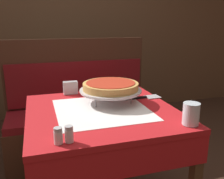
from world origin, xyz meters
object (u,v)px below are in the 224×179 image
object	(u,v)px
pizza_pan_stand	(111,91)
deep_dish_pizza	(111,86)
napkin_holder	(70,88)
dining_table_front	(102,126)
salt_shaker	(58,136)
pepper_shaker	(69,134)
dining_table_rear	(62,77)
pizza_server	(144,97)
water_glass_near	(191,114)
condiment_caddy	(53,62)
booth_bench	(81,124)

from	to	relation	value
pizza_pan_stand	deep_dish_pizza	distance (m)	0.03
pizza_pan_stand	napkin_holder	world-z (taller)	napkin_holder
dining_table_front	salt_shaker	distance (m)	0.48
pepper_shaker	pizza_pan_stand	bearing A→B (deg)	55.38
dining_table_rear	pizza_server	size ratio (longest dim) A/B	2.95
pizza_server	salt_shaker	size ratio (longest dim) A/B	3.49
water_glass_near	condiment_caddy	world-z (taller)	condiment_caddy
salt_shaker	napkin_holder	xyz separation A→B (m)	(0.16, 0.75, 0.01)
pepper_shaker	salt_shaker	bearing A→B (deg)	180.00
salt_shaker	booth_bench	bearing A→B (deg)	75.67
salt_shaker	pepper_shaker	xyz separation A→B (m)	(0.05, -0.00, 0.00)
water_glass_near	salt_shaker	bearing A→B (deg)	-178.83
dining_table_front	pepper_shaker	bearing A→B (deg)	-123.61
pepper_shaker	condiment_caddy	xyz separation A→B (m)	(0.08, 1.95, 0.01)
deep_dish_pizza	booth_bench	bearing A→B (deg)	96.50
salt_shaker	napkin_holder	distance (m)	0.76
water_glass_near	salt_shaker	distance (m)	0.65
pizza_pan_stand	deep_dish_pizza	world-z (taller)	deep_dish_pizza
deep_dish_pizza	dining_table_rear	bearing A→B (deg)	96.69
pepper_shaker	deep_dish_pizza	bearing A→B (deg)	55.38
dining_table_front	water_glass_near	bearing A→B (deg)	-43.47
pizza_pan_stand	condiment_caddy	distance (m)	1.50
dining_table_front	deep_dish_pizza	bearing A→B (deg)	52.41
dining_table_front	salt_shaker	world-z (taller)	salt_shaker
condiment_caddy	pepper_shaker	bearing A→B (deg)	-92.26
dining_table_rear	dining_table_front	bearing A→B (deg)	-87.16
deep_dish_pizza	pizza_server	distance (m)	0.26
pizza_server	napkin_holder	distance (m)	0.52
dining_table_front	booth_bench	distance (m)	0.86
dining_table_rear	water_glass_near	size ratio (longest dim) A/B	6.65
deep_dish_pizza	salt_shaker	distance (m)	0.61
pizza_server	condiment_caddy	bearing A→B (deg)	108.68
dining_table_rear	booth_bench	bearing A→B (deg)	-83.13
dining_table_front	water_glass_near	world-z (taller)	water_glass_near
booth_bench	salt_shaker	world-z (taller)	booth_bench
dining_table_rear	deep_dish_pizza	xyz separation A→B (m)	(0.16, -1.41, 0.22)
pizza_server	salt_shaker	xyz separation A→B (m)	(-0.62, -0.50, 0.03)
pepper_shaker	condiment_caddy	world-z (taller)	condiment_caddy
pizza_server	napkin_holder	bearing A→B (deg)	151.57
booth_bench	pizza_server	xyz separation A→B (m)	(0.32, -0.67, 0.42)
pizza_server	pepper_shaker	distance (m)	0.76
deep_dish_pizza	condiment_caddy	distance (m)	1.50
dining_table_rear	pizza_pan_stand	size ratio (longest dim) A/B	1.89
dining_table_rear	water_glass_near	world-z (taller)	water_glass_near
booth_bench	deep_dish_pizza	distance (m)	0.87
pizza_pan_stand	dining_table_front	bearing A→B (deg)	-127.59
pizza_pan_stand	condiment_caddy	world-z (taller)	condiment_caddy
condiment_caddy	salt_shaker	bearing A→B (deg)	-93.59
pepper_shaker	napkin_holder	size ratio (longest dim) A/B	0.74
pizza_pan_stand	napkin_holder	size ratio (longest dim) A/B	3.94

